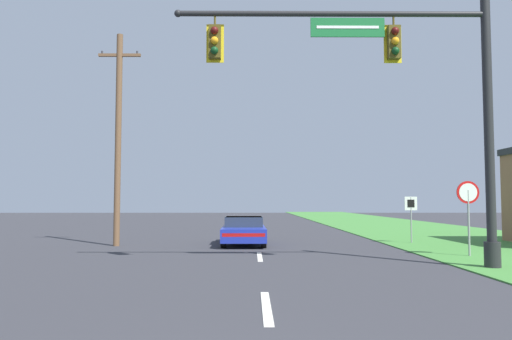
{
  "coord_description": "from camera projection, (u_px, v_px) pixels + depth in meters",
  "views": [
    {
      "loc": [
        -0.25,
        -2.88,
        1.85
      ],
      "look_at": [
        0.0,
        30.71,
        3.98
      ],
      "focal_mm": 35.0,
      "sensor_mm": 36.0,
      "label": 1
    }
  ],
  "objects": [
    {
      "name": "signal_mast",
      "position": [
        412.0,
        94.0,
        14.05
      ],
      "size": [
        9.09,
        0.47,
        8.03
      ],
      "color": "#232326",
      "rests_on": "grass_verge_right"
    },
    {
      "name": "route_sign_post",
      "position": [
        411.0,
        209.0,
        22.04
      ],
      "size": [
        0.55,
        0.06,
        2.03
      ],
      "color": "gray",
      "rests_on": "grass_verge_right"
    },
    {
      "name": "grass_verge_right",
      "position": [
        416.0,
        229.0,
        32.78
      ],
      "size": [
        10.0,
        110.0,
        0.04
      ],
      "color": "#428438",
      "rests_on": "ground"
    },
    {
      "name": "road_center_line",
      "position": [
        257.0,
        239.0,
        24.71
      ],
      "size": [
        0.16,
        34.8,
        0.01
      ],
      "color": "silver",
      "rests_on": "ground"
    },
    {
      "name": "car_ahead",
      "position": [
        244.0,
        230.0,
        21.62
      ],
      "size": [
        1.88,
        4.7,
        1.19
      ],
      "color": "black",
      "rests_on": "ground"
    },
    {
      "name": "stop_sign",
      "position": [
        468.0,
        201.0,
        16.75
      ],
      "size": [
        0.76,
        0.07,
        2.5
      ],
      "color": "gray",
      "rests_on": "grass_verge_right"
    },
    {
      "name": "utility_pole_near",
      "position": [
        118.0,
        135.0,
        21.11
      ],
      "size": [
        1.8,
        0.26,
        9.01
      ],
      "color": "brown",
      "rests_on": "ground"
    }
  ]
}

